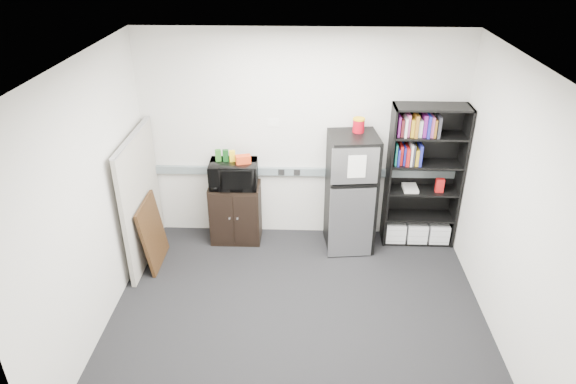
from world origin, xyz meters
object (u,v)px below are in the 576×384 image
object	(u,v)px
cabinet	(236,213)
refrigerator	(351,193)
microwave	(233,174)
bookshelf	(423,178)
cubicle_partition	(141,199)

from	to	relation	value
cabinet	refrigerator	xyz separation A→B (m)	(1.46, -0.08, 0.36)
cabinet	microwave	size ratio (longest dim) A/B	1.36
bookshelf	cabinet	size ratio (longest dim) A/B	2.32
bookshelf	cabinet	distance (m)	2.42
cubicle_partition	microwave	bearing A→B (deg)	20.86
bookshelf	cubicle_partition	size ratio (longest dim) A/B	1.14
cubicle_partition	microwave	world-z (taller)	cubicle_partition
microwave	bookshelf	bearing A→B (deg)	-0.13
bookshelf	refrigerator	world-z (taller)	bookshelf
bookshelf	microwave	world-z (taller)	bookshelf
cabinet	cubicle_partition	bearing A→B (deg)	-158.40
bookshelf	refrigerator	size ratio (longest dim) A/B	1.22
microwave	refrigerator	bearing A→B (deg)	-4.58
cubicle_partition	cabinet	distance (m)	1.22
cabinet	refrigerator	size ratio (longest dim) A/B	0.52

